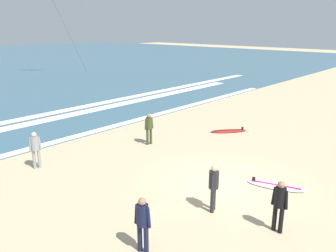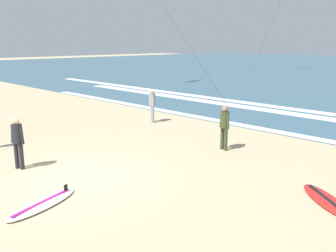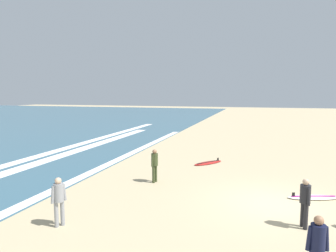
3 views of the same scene
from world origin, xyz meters
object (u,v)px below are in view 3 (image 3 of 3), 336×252
at_px(surfboard_near_water, 208,163).
at_px(surfer_mid_group, 305,199).
at_px(surfer_left_far, 155,163).
at_px(surfer_foreground_main, 59,197).
at_px(surfer_right_near, 317,244).
at_px(surfboard_right_spare, 313,197).

bearing_deg(surfboard_near_water, surfer_mid_group, -150.96).
bearing_deg(surfer_left_far, surfer_foreground_main, 165.63).
height_order(surfer_right_near, surfer_left_far, same).
relative_size(surfer_mid_group, surfboard_near_water, 0.79).
bearing_deg(surfboard_near_water, surfboard_right_spare, -133.05).
distance_m(surfer_right_near, surfboard_near_water, 11.45).
xyz_separation_m(surfer_mid_group, surfer_foreground_main, (-2.13, 7.47, 0.00)).
distance_m(surfer_mid_group, surfboard_near_water, 8.84).
bearing_deg(surfboard_right_spare, surfer_foreground_main, 121.80).
distance_m(surfer_right_near, surfer_foreground_main, 7.35).
bearing_deg(surfer_mid_group, surfboard_right_spare, -14.45).
relative_size(surfer_mid_group, surfer_right_near, 1.00).
distance_m(surfer_mid_group, surfer_foreground_main, 7.77).
distance_m(surfer_left_far, surfboard_right_spare, 6.94).
bearing_deg(surfer_right_near, surfboard_right_spare, -8.95).
xyz_separation_m(surfer_foreground_main, surfboard_near_water, (9.81, -3.20, -0.91)).
bearing_deg(surfer_left_far, surfer_mid_group, -117.43).
bearing_deg(surfer_mid_group, surfboard_near_water, 29.04).
relative_size(surfer_mid_group, surfer_left_far, 1.00).
bearing_deg(surfer_foreground_main, surfboard_near_water, -18.09).
relative_size(surfer_mid_group, surfer_foreground_main, 1.00).
xyz_separation_m(surfer_right_near, surfer_foreground_main, (0.84, 7.30, 0.00)).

